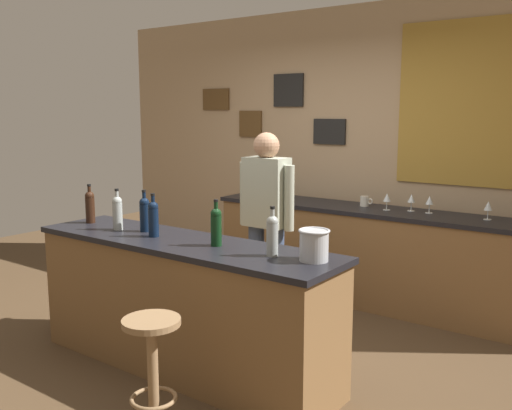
{
  "coord_description": "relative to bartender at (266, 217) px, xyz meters",
  "views": [
    {
      "loc": [
        2.64,
        -3.14,
        1.79
      ],
      "look_at": [
        0.0,
        0.45,
        1.05
      ],
      "focal_mm": 39.98,
      "sensor_mm": 36.0,
      "label": 1
    }
  ],
  "objects": [
    {
      "name": "wine_bottle_d",
      "position": [
        -0.25,
        -1.0,
        0.12
      ],
      "size": [
        0.07,
        0.07,
        0.31
      ],
      "color": "black",
      "rests_on": "bar_counter"
    },
    {
      "name": "coffee_mug",
      "position": [
        0.32,
        1.15,
        0.01
      ],
      "size": [
        0.12,
        0.08,
        0.09
      ],
      "color": "silver",
      "rests_on": "side_counter"
    },
    {
      "name": "ground_plane",
      "position": [
        -0.02,
        -0.58,
        -0.94
      ],
      "size": [
        10.0,
        10.0,
        0.0
      ],
      "primitive_type": "plane",
      "color": "#4C3823"
    },
    {
      "name": "wine_glass_e",
      "position": [
        1.43,
        1.13,
        0.07
      ],
      "size": [
        0.07,
        0.07,
        0.16
      ],
      "color": "silver",
      "rests_on": "side_counter"
    },
    {
      "name": "wine_glass_c",
      "position": [
        0.77,
        1.16,
        0.07
      ],
      "size": [
        0.07,
        0.07,
        0.16
      ],
      "color": "silver",
      "rests_on": "side_counter"
    },
    {
      "name": "bar_stool",
      "position": [
        0.44,
        -1.69,
        -0.48
      ],
      "size": [
        0.32,
        0.32,
        0.68
      ],
      "color": "olive",
      "rests_on": "ground_plane"
    },
    {
      "name": "wine_glass_b",
      "position": [
        0.57,
        1.08,
        0.07
      ],
      "size": [
        0.07,
        0.07,
        0.16
      ],
      "color": "silver",
      "rests_on": "side_counter"
    },
    {
      "name": "wine_bottle_a",
      "position": [
        -1.02,
        -0.95,
        0.12
      ],
      "size": [
        0.07,
        0.07,
        0.31
      ],
      "color": "black",
      "rests_on": "bar_counter"
    },
    {
      "name": "bar_counter",
      "position": [
        -0.02,
        -0.98,
        -0.47
      ],
      "size": [
        2.36,
        0.6,
        0.92
      ],
      "color": "brown",
      "rests_on": "ground_plane"
    },
    {
      "name": "wine_bottle_e",
      "position": [
        0.28,
        -0.95,
        0.12
      ],
      "size": [
        0.07,
        0.07,
        0.31
      ],
      "color": "black",
      "rests_on": "bar_counter"
    },
    {
      "name": "wine_bottle_f",
      "position": [
        0.72,
        -0.96,
        0.12
      ],
      "size": [
        0.07,
        0.07,
        0.31
      ],
      "color": "#999E99",
      "rests_on": "bar_counter"
    },
    {
      "name": "wine_glass_a",
      "position": [
        -0.77,
        1.07,
        0.07
      ],
      "size": [
        0.07,
        0.07,
        0.16
      ],
      "color": "silver",
      "rests_on": "side_counter"
    },
    {
      "name": "side_counter",
      "position": [
        0.38,
        1.07,
        -0.48
      ],
      "size": [
        3.07,
        0.56,
        0.9
      ],
      "color": "brown",
      "rests_on": "ground_plane"
    },
    {
      "name": "ice_bucket",
      "position": [
        0.98,
        -0.9,
        0.08
      ],
      "size": [
        0.19,
        0.19,
        0.19
      ],
      "color": "#B7BABF",
      "rests_on": "bar_counter"
    },
    {
      "name": "bartender",
      "position": [
        0.0,
        0.0,
        0.0
      ],
      "size": [
        0.52,
        0.21,
        1.62
      ],
      "color": "#384766",
      "rests_on": "ground_plane"
    },
    {
      "name": "wine_bottle_c",
      "position": [
        -0.43,
        -0.92,
        0.12
      ],
      "size": [
        0.07,
        0.07,
        0.31
      ],
      "color": "black",
      "rests_on": "bar_counter"
    },
    {
      "name": "wine_glass_d",
      "position": [
        0.94,
        1.15,
        0.07
      ],
      "size": [
        0.07,
        0.07,
        0.16
      ],
      "color": "silver",
      "rests_on": "side_counter"
    },
    {
      "name": "back_wall",
      "position": [
        0.01,
        1.45,
        0.48
      ],
      "size": [
        6.0,
        0.09,
        2.8
      ],
      "color": "tan",
      "rests_on": "ground_plane"
    },
    {
      "name": "wine_bottle_b",
      "position": [
        -0.64,
        -1.0,
        0.12
      ],
      "size": [
        0.07,
        0.07,
        0.31
      ],
      "color": "#999E99",
      "rests_on": "bar_counter"
    }
  ]
}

